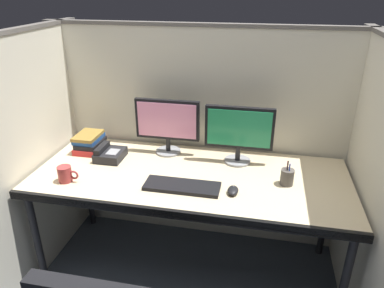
% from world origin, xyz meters
% --- Properties ---
extents(cubicle_partition_rear, '(2.21, 0.06, 1.57)m').
position_xyz_m(cubicle_partition_rear, '(0.00, 0.74, 0.79)').
color(cubicle_partition_rear, beige).
rests_on(cubicle_partition_rear, ground).
extents(cubicle_partition_left, '(0.06, 1.41, 1.57)m').
position_xyz_m(cubicle_partition_left, '(-0.99, 0.20, 0.79)').
color(cubicle_partition_left, beige).
rests_on(cubicle_partition_left, ground).
extents(cubicle_partition_right, '(0.06, 1.41, 1.57)m').
position_xyz_m(cubicle_partition_right, '(0.99, 0.20, 0.79)').
color(cubicle_partition_right, beige).
rests_on(cubicle_partition_right, ground).
extents(desk, '(1.90, 0.80, 0.74)m').
position_xyz_m(desk, '(0.00, 0.29, 0.69)').
color(desk, beige).
rests_on(desk, ground).
extents(monitor_left, '(0.43, 0.17, 0.37)m').
position_xyz_m(monitor_left, '(-0.21, 0.57, 0.96)').
color(monitor_left, gray).
rests_on(monitor_left, desk).
extents(monitor_right, '(0.43, 0.17, 0.37)m').
position_xyz_m(monitor_right, '(0.27, 0.52, 0.96)').
color(monitor_right, gray).
rests_on(monitor_right, desk).
extents(keyboard_main, '(0.43, 0.15, 0.02)m').
position_xyz_m(keyboard_main, '(-0.01, 0.14, 0.75)').
color(keyboard_main, black).
rests_on(keyboard_main, desk).
extents(computer_mouse, '(0.06, 0.10, 0.04)m').
position_xyz_m(computer_mouse, '(0.27, 0.14, 0.76)').
color(computer_mouse, black).
rests_on(computer_mouse, desk).
extents(desk_phone, '(0.17, 0.19, 0.09)m').
position_xyz_m(desk_phone, '(-0.56, 0.40, 0.77)').
color(desk_phone, black).
rests_on(desk_phone, desk).
extents(book_stack, '(0.16, 0.22, 0.12)m').
position_xyz_m(book_stack, '(-0.75, 0.50, 0.80)').
color(book_stack, '#B22626').
rests_on(book_stack, desk).
extents(coffee_mug, '(0.13, 0.08, 0.09)m').
position_xyz_m(coffee_mug, '(-0.70, 0.07, 0.79)').
color(coffee_mug, '#993333').
rests_on(coffee_mug, desk).
extents(pen_cup, '(0.08, 0.08, 0.15)m').
position_xyz_m(pen_cup, '(0.57, 0.30, 0.79)').
color(pen_cup, '#4C4742').
rests_on(pen_cup, desk).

